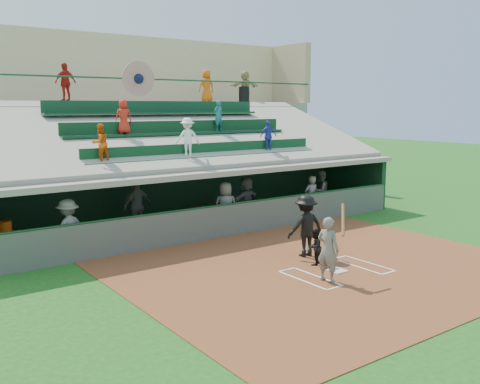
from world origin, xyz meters
TOP-DOWN VIEW (x-y plane):
  - ground at (0.00, 0.00)m, footprint 100.00×100.00m
  - dirt_slab at (0.00, 0.50)m, footprint 11.00×9.00m
  - home_plate at (0.00, 0.00)m, footprint 0.43×0.43m
  - batters_box_chalk at (0.00, 0.00)m, footprint 2.65×1.85m
  - dugout_floor at (0.00, 6.75)m, footprint 16.00×3.50m
  - concourse_slab at (0.00, 13.50)m, footprint 20.00×3.00m
  - grandstand at (-0.01, 10.52)m, footprint 20.40×10.40m
  - batter_at_plate at (-0.81, -0.43)m, footprint 0.89×0.76m
  - catcher at (-0.08, 0.81)m, footprint 0.60×0.54m
  - home_umpire at (0.33, 1.63)m, footprint 1.27×0.83m
  - dugout_bench at (-0.05, 7.94)m, footprint 13.29×4.34m
  - white_table at (-6.92, 6.39)m, footprint 1.03×0.89m
  - water_cooler at (-6.97, 6.35)m, footprint 0.36×0.36m
  - dugout_player_a at (-5.46, 5.42)m, footprint 1.28×0.99m
  - dugout_player_b at (-2.55, 7.00)m, footprint 1.23×0.75m
  - dugout_player_c at (0.13, 5.51)m, footprint 1.01×0.84m
  - dugout_player_d at (1.68, 6.39)m, footprint 1.68×0.94m
  - dugout_player_e at (4.08, 5.34)m, footprint 0.66×0.46m
  - dugout_player_f at (5.51, 6.28)m, footprint 0.94×0.80m
  - trash_bin at (6.22, 12.69)m, footprint 0.54×0.54m
  - concourse_staff_a at (-2.95, 12.63)m, footprint 1.00×0.60m
  - concourse_staff_b at (4.12, 12.96)m, footprint 0.84×0.60m
  - concourse_staff_c at (6.40, 12.86)m, footprint 1.58×0.95m

SIDE VIEW (x-z plane):
  - ground at x=0.00m, z-range 0.00..0.00m
  - dirt_slab at x=0.00m, z-range 0.00..0.02m
  - dugout_floor at x=0.00m, z-range 0.00..0.04m
  - batters_box_chalk at x=0.00m, z-range 0.02..0.03m
  - home_plate at x=0.00m, z-range 0.02..0.05m
  - dugout_bench at x=-0.05m, z-range 0.04..0.45m
  - white_table at x=-6.92m, z-range 0.04..0.81m
  - catcher at x=-0.08m, z-range 0.02..1.04m
  - batter_at_plate at x=-0.81m, z-range -0.11..1.84m
  - dugout_player_f at x=5.51m, z-range 0.04..1.74m
  - dugout_player_e at x=4.08m, z-range 0.04..1.75m
  - dugout_player_d at x=1.68m, z-range 0.04..1.76m
  - dugout_player_a at x=-5.46m, z-range 0.04..1.79m
  - dugout_player_c at x=0.13m, z-range 0.04..1.81m
  - home_umpire at x=0.33m, z-range 0.02..1.86m
  - water_cooler at x=-6.97m, z-range 0.81..1.17m
  - dugout_player_b at x=-2.55m, z-range 0.04..2.01m
  - grandstand at x=-0.01m, z-range -1.64..6.16m
  - concourse_slab at x=0.00m, z-range 0.00..4.60m
  - trash_bin at x=6.22m, z-range 4.60..5.41m
  - concourse_staff_a at x=-2.95m, z-range 4.60..6.19m
  - concourse_staff_b at x=4.12m, z-range 4.60..6.20m
  - concourse_staff_c at x=6.40m, z-range 4.60..6.23m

